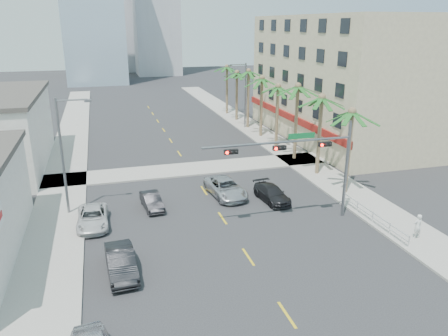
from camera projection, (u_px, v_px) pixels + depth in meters
name	position (u px, v px, depth m)	size (l,w,h in m)	color
ground	(272.00, 293.00, 23.90)	(260.00, 260.00, 0.00)	#262628
sidewalk_right	(307.00, 165.00, 45.26)	(4.00, 120.00, 0.15)	gray
sidewalk_left	(63.00, 188.00, 38.99)	(4.00, 120.00, 0.15)	gray
sidewalk_cross	(190.00, 169.00, 43.95)	(80.00, 4.00, 0.15)	gray
building_right	(348.00, 78.00, 54.66)	(15.25, 28.00, 15.00)	tan
traffic_signal_mast	(308.00, 156.00, 31.07)	(11.12, 0.54, 7.20)	slate
palm_tree_0	(352.00, 113.00, 35.65)	(4.80, 4.80, 7.80)	brown
palm_tree_1	(322.00, 99.00, 40.28)	(4.80, 4.80, 8.16)	brown
palm_tree_2	(298.00, 87.00, 44.92)	(4.80, 4.80, 8.52)	brown
palm_tree_3	(278.00, 87.00, 49.88)	(4.80, 4.80, 7.80)	brown
palm_tree_4	(262.00, 79.00, 54.52)	(4.80, 4.80, 8.16)	brown
palm_tree_5	(249.00, 72.00, 59.15)	(4.80, 4.80, 8.52)	brown
palm_tree_6	(237.00, 73.00, 64.12)	(4.80, 4.80, 7.80)	brown
palm_tree_7	(227.00, 67.00, 68.75)	(4.80, 4.80, 8.16)	brown
streetlight_left	(65.00, 151.00, 32.21)	(2.55, 0.25, 9.00)	slate
streetlight_right	(244.00, 92.00, 59.85)	(2.55, 0.25, 9.00)	slate
guardrail	(373.00, 216.00, 31.85)	(0.08, 8.08, 1.00)	silver
car_parked_mid	(121.00, 262.00, 25.49)	(1.58, 4.54, 1.50)	black
car_parked_far	(93.00, 218.00, 31.58)	(2.16, 4.69, 1.30)	silver
car_lane_left	(152.00, 201.00, 34.64)	(1.30, 3.73, 1.23)	black
car_lane_center	(226.00, 188.00, 37.07)	(2.47, 5.35, 1.49)	#B9B9BE
car_lane_right	(272.00, 194.00, 36.08)	(1.78, 4.39, 1.27)	black
pedestrian	(418.00, 226.00, 29.41)	(0.64, 0.42, 1.74)	silver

